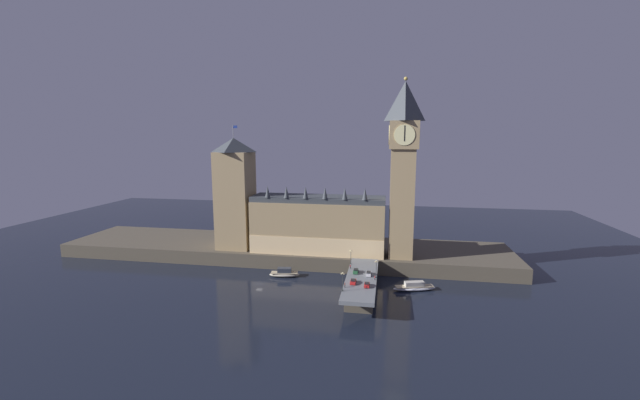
{
  "coord_description": "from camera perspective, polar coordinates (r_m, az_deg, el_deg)",
  "views": [
    {
      "loc": [
        51.04,
        -146.68,
        59.33
      ],
      "look_at": [
        21.89,
        20.0,
        32.3
      ],
      "focal_mm": 22.0,
      "sensor_mm": 36.0,
      "label": 1
    }
  ],
  "objects": [
    {
      "name": "ground_plane",
      "position": [
        166.26,
        -8.84,
        -11.94
      ],
      "size": [
        400.0,
        400.0,
        0.0
      ],
      "primitive_type": "plane",
      "color": "black"
    },
    {
      "name": "embankment",
      "position": [
        200.58,
        -5.27,
        -7.21
      ],
      "size": [
        220.0,
        42.0,
        6.44
      ],
      "color": "#4C4438",
      "rests_on": "ground_plane"
    },
    {
      "name": "parliament_hall",
      "position": [
        182.91,
        -0.27,
        -3.51
      ],
      "size": [
        61.33,
        17.39,
        31.33
      ],
      "color": "#9E845B",
      "rests_on": "embankment"
    },
    {
      "name": "clock_tower",
      "position": [
        173.87,
        11.98,
        5.08
      ],
      "size": [
        12.77,
        12.88,
        78.04
      ],
      "color": "#9E845B",
      "rests_on": "embankment"
    },
    {
      "name": "victoria_tower",
      "position": [
        192.1,
        -12.23,
        0.97
      ],
      "size": [
        16.12,
        16.12,
        58.73
      ],
      "color": "#9E845B",
      "rests_on": "embankment"
    },
    {
      "name": "bridge",
      "position": [
        152.09,
        6.03,
        -12.0
      ],
      "size": [
        11.48,
        46.0,
        7.31
      ],
      "color": "slate",
      "rests_on": "ground_plane"
    },
    {
      "name": "car_northbound_lead",
      "position": [
        155.28,
        5.22,
        -10.25
      ],
      "size": [
        1.93,
        4.4,
        1.56
      ],
      "color": "#235633",
      "rests_on": "bridge"
    },
    {
      "name": "car_northbound_trail",
      "position": [
        144.81,
        4.84,
        -11.73
      ],
      "size": [
        2.1,
        4.59,
        1.43
      ],
      "color": "red",
      "rests_on": "bridge"
    },
    {
      "name": "car_southbound_lead",
      "position": [
        142.36,
        6.83,
        -12.13
      ],
      "size": [
        1.94,
        3.96,
        1.45
      ],
      "color": "red",
      "rests_on": "bridge"
    },
    {
      "name": "car_southbound_trail",
      "position": [
        153.37,
        7.08,
        -10.57
      ],
      "size": [
        1.97,
        4.79,
        1.38
      ],
      "color": "silver",
      "rests_on": "bridge"
    },
    {
      "name": "pedestrian_near_rail",
      "position": [
        140.71,
        3.63,
        -12.21
      ],
      "size": [
        0.38,
        0.38,
        1.86
      ],
      "color": "black",
      "rests_on": "bridge"
    },
    {
      "name": "pedestrian_mid_walk",
      "position": [
        148.84,
        7.98,
        -11.12
      ],
      "size": [
        0.38,
        0.38,
        1.62
      ],
      "color": "black",
      "rests_on": "bridge"
    },
    {
      "name": "pedestrian_far_rail",
      "position": [
        159.85,
        4.45,
        -9.61
      ],
      "size": [
        0.38,
        0.38,
        1.68
      ],
      "color": "black",
      "rests_on": "bridge"
    },
    {
      "name": "street_lamp_near",
      "position": [
        136.42,
        3.31,
        -11.44
      ],
      "size": [
        1.34,
        0.6,
        6.79
      ],
      "color": "#2D3333",
      "rests_on": "bridge"
    },
    {
      "name": "street_lamp_mid",
      "position": [
        149.54,
        8.19,
        -9.63
      ],
      "size": [
        1.34,
        0.6,
        6.9
      ],
      "color": "#2D3333",
      "rests_on": "bridge"
    },
    {
      "name": "street_lamp_far",
      "position": [
        164.29,
        4.51,
        -8.01
      ],
      "size": [
        1.34,
        0.6,
        6.13
      ],
      "color": "#2D3333",
      "rests_on": "bridge"
    },
    {
      "name": "boat_upstream",
      "position": [
        172.35,
        -5.2,
        -10.59
      ],
      "size": [
        13.56,
        6.63,
        3.95
      ],
      "color": "#B2A893",
      "rests_on": "ground_plane"
    },
    {
      "name": "boat_downstream",
      "position": [
        161.69,
        13.55,
        -12.22
      ],
      "size": [
        17.46,
        8.58,
        3.56
      ],
      "color": "white",
      "rests_on": "ground_plane"
    }
  ]
}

